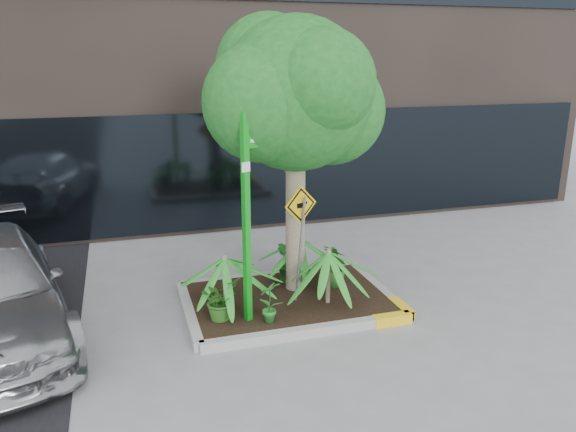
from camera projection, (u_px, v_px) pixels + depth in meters
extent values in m
plane|color=gray|center=(282.00, 314.00, 8.77)|extent=(80.00, 80.00, 0.00)
cube|color=#9E9E99|center=(270.00, 276.00, 10.10)|extent=(3.20, 0.15, 0.15)
cube|color=#9E9E99|center=(311.00, 332.00, 8.07)|extent=(3.20, 0.15, 0.15)
cube|color=#9E9E99|center=(189.00, 313.00, 8.64)|extent=(0.15, 2.20, 0.15)
cube|color=#9E9E99|center=(378.00, 289.00, 9.53)|extent=(0.15, 2.20, 0.15)
cube|color=yellow|center=(392.00, 320.00, 8.44)|extent=(0.60, 0.17, 0.15)
cube|color=black|center=(288.00, 298.00, 9.07)|extent=(3.05, 2.05, 0.06)
cylinder|color=tan|center=(295.00, 212.00, 9.05)|extent=(0.31, 0.31, 2.94)
cylinder|color=tan|center=(302.00, 145.00, 8.78)|extent=(0.56, 0.16, 0.95)
sphere|color=#17531B|center=(296.00, 94.00, 8.53)|extent=(2.35, 2.35, 2.35)
sphere|color=#17531B|center=(331.00, 111.00, 9.08)|extent=(1.76, 1.76, 1.76)
sphere|color=#17531B|center=(262.00, 103.00, 8.22)|extent=(1.76, 1.76, 1.76)
sphere|color=#17531B|center=(321.00, 83.00, 7.99)|extent=(1.57, 1.57, 1.57)
sphere|color=#17531B|center=(269.00, 67.00, 8.79)|extent=(1.67, 1.67, 1.67)
cylinder|color=tan|center=(328.00, 276.00, 8.73)|extent=(0.07, 0.07, 0.89)
cylinder|color=tan|center=(225.00, 281.00, 8.55)|extent=(0.07, 0.07, 0.87)
cylinder|color=tan|center=(300.00, 259.00, 9.61)|extent=(0.07, 0.07, 0.79)
imported|color=#29621C|center=(220.00, 299.00, 8.22)|extent=(0.80, 0.80, 0.63)
imported|color=#27671F|center=(333.00, 265.00, 9.40)|extent=(0.56, 0.56, 0.72)
imported|color=#247625|center=(270.00, 301.00, 8.12)|extent=(0.45, 0.45, 0.65)
imported|color=#1C611F|center=(288.00, 262.00, 9.51)|extent=(0.47, 0.47, 0.76)
cube|color=#0E9A18|center=(246.00, 226.00, 7.89)|extent=(0.12, 0.12, 3.18)
cube|color=#0E9A18|center=(270.00, 139.00, 7.82)|extent=(0.83, 0.37, 0.20)
cube|color=#0E9A18|center=(226.00, 122.00, 7.81)|extent=(0.37, 0.83, 0.20)
cube|color=white|center=(270.00, 139.00, 7.80)|extent=(0.63, 0.27, 0.05)
cube|color=white|center=(225.00, 122.00, 7.81)|extent=(0.27, 0.63, 0.05)
cube|color=white|center=(246.00, 167.00, 7.60)|extent=(0.13, 0.06, 0.14)
cylinder|color=slate|center=(300.00, 250.00, 8.60)|extent=(0.12, 0.25, 1.73)
cube|color=#E3B50B|center=(301.00, 205.00, 8.38)|extent=(0.56, 0.21, 0.58)
cube|color=black|center=(301.00, 205.00, 8.37)|extent=(0.49, 0.18, 0.52)
cube|color=#E3B50B|center=(301.00, 205.00, 8.37)|extent=(0.42, 0.15, 0.44)
cube|color=black|center=(301.00, 206.00, 8.36)|extent=(0.13, 0.05, 0.08)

